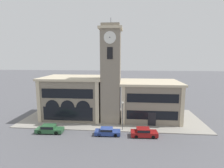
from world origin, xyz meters
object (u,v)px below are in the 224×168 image
Objects in this scene: parked_car_far at (144,132)px; street_lamp at (123,111)px; parked_car_near at (49,129)px; parked_car_mid at (107,131)px.

street_lamp reaches higher than parked_car_far.
parked_car_near is 1.08× the size of parked_car_mid.
parked_car_far is 5.10m from street_lamp.
parked_car_near is 1.06× the size of parked_car_far.
parked_car_near is 0.91× the size of street_lamp.
parked_car_near is 13.28m from street_lamp.
parked_car_mid is 4.44m from street_lamp.
parked_car_far reaches higher than parked_car_mid.
street_lamp reaches higher than parked_car_mid.
street_lamp is at bearing 7.19° from parked_car_near.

